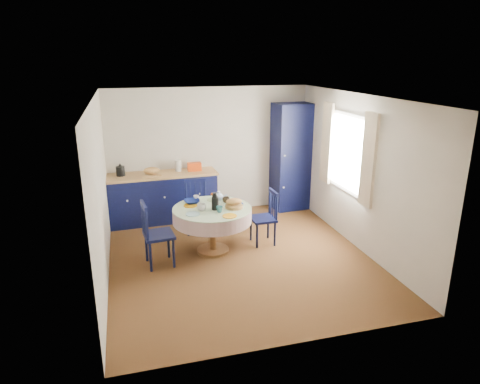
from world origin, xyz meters
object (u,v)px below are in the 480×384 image
object	(u,v)px
kitchen_counter	(162,196)
pantry_cabinet	(292,157)
dining_table	(213,215)
mug_a	(202,207)
mug_c	(226,200)
chair_left	(156,234)
chair_right	(265,217)
mug_d	(196,198)
mug_b	(219,209)
chair_far	(196,206)
cobalt_bowl	(192,202)

from	to	relation	value
kitchen_counter	pantry_cabinet	world-z (taller)	pantry_cabinet
dining_table	mug_a	size ratio (longest dim) A/B	9.20
mug_a	mug_c	size ratio (longest dim) A/B	1.14
dining_table	chair_left	xyz separation A→B (m)	(-0.92, -0.23, -0.12)
pantry_cabinet	dining_table	xyz separation A→B (m)	(-2.02, -1.70, -0.45)
chair_right	dining_table	bearing A→B (deg)	-84.21
chair_left	mug_d	distance (m)	1.02
pantry_cabinet	mug_b	xyz separation A→B (m)	(-1.95, -1.93, -0.28)
chair_left	mug_a	size ratio (longest dim) A/B	7.42
pantry_cabinet	chair_left	distance (m)	3.56
kitchen_counter	chair_far	world-z (taller)	kitchen_counter
dining_table	mug_b	xyz separation A→B (m)	(0.06, -0.23, 0.17)
mug_a	mug_d	xyz separation A→B (m)	(0.00, 0.49, -0.01)
dining_table	mug_c	distance (m)	0.36
kitchen_counter	mug_a	xyz separation A→B (m)	(0.45, -1.73, 0.33)
dining_table	mug_d	bearing A→B (deg)	114.27
kitchen_counter	pantry_cabinet	bearing A→B (deg)	-1.67
mug_d	kitchen_counter	bearing A→B (deg)	110.23
chair_left	chair_far	bearing A→B (deg)	-40.98
kitchen_counter	chair_right	size ratio (longest dim) A/B	2.30
mug_a	mug_d	bearing A→B (deg)	89.67
kitchen_counter	chair_right	xyz separation A→B (m)	(1.57, -1.55, -0.01)
dining_table	mug_a	xyz separation A→B (m)	(-0.19, -0.08, 0.18)
kitchen_counter	chair_far	bearing A→B (deg)	-56.06
pantry_cabinet	chair_far	size ratio (longest dim) A/B	2.28
mug_d	cobalt_bowl	bearing A→B (deg)	-126.51
chair_right	mug_b	distance (m)	0.98
chair_far	mug_c	size ratio (longest dim) A/B	7.98
chair_right	mug_d	size ratio (longest dim) A/B	9.67
pantry_cabinet	mug_a	xyz separation A→B (m)	(-2.21, -1.77, -0.27)
pantry_cabinet	chair_left	world-z (taller)	pantry_cabinet
kitchen_counter	cobalt_bowl	xyz separation A→B (m)	(0.36, -1.37, 0.31)
dining_table	chair_left	size ratio (longest dim) A/B	1.24
mug_b	mug_a	bearing A→B (deg)	148.97
chair_right	mug_c	size ratio (longest dim) A/B	7.72
mug_d	pantry_cabinet	bearing A→B (deg)	30.15
dining_table	mug_d	size ratio (longest dim) A/B	13.15
pantry_cabinet	mug_a	bearing A→B (deg)	-146.12
kitchen_counter	mug_d	distance (m)	1.36
pantry_cabinet	cobalt_bowl	world-z (taller)	pantry_cabinet
kitchen_counter	chair_left	size ratio (longest dim) A/B	2.10
chair_right	mug_a	distance (m)	1.18
kitchen_counter	mug_a	bearing A→B (deg)	-77.86
mug_a	mug_d	world-z (taller)	mug_a
chair_right	mug_a	xyz separation A→B (m)	(-1.11, -0.19, 0.35)
chair_left	mug_a	world-z (taller)	chair_left
chair_right	mug_d	world-z (taller)	chair_right
chair_far	cobalt_bowl	bearing A→B (deg)	-100.32
dining_table	mug_d	world-z (taller)	dining_table
mug_c	mug_b	bearing A→B (deg)	-116.17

